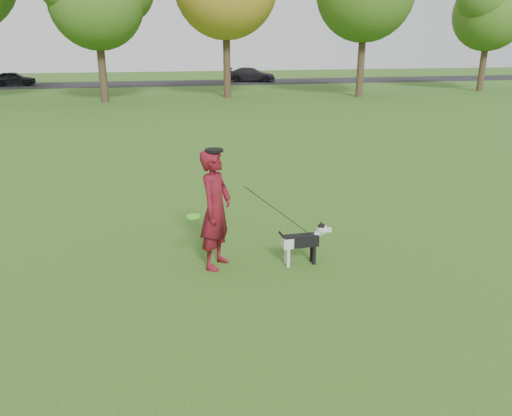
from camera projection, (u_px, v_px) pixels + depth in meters
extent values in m
plane|color=#285116|center=(263.00, 257.00, 8.77)|extent=(120.00, 120.00, 0.00)
cube|color=black|center=(159.00, 83.00, 45.74)|extent=(120.00, 7.00, 0.02)
imported|color=#500B0B|center=(216.00, 210.00, 8.13)|extent=(0.80, 0.87, 1.99)
cube|color=black|center=(301.00, 241.00, 8.37)|extent=(0.60, 0.19, 0.20)
cube|color=silver|center=(288.00, 242.00, 8.32)|extent=(0.17, 0.19, 0.18)
cylinder|color=silver|center=(288.00, 258.00, 8.34)|extent=(0.06, 0.06, 0.33)
cylinder|color=silver|center=(286.00, 255.00, 8.46)|extent=(0.06, 0.06, 0.33)
cylinder|color=black|center=(314.00, 255.00, 8.44)|extent=(0.06, 0.06, 0.33)
cylinder|color=black|center=(312.00, 252.00, 8.56)|extent=(0.06, 0.06, 0.33)
cylinder|color=silver|center=(316.00, 237.00, 8.41)|extent=(0.20, 0.12, 0.21)
sphere|color=silver|center=(322.00, 229.00, 8.39)|extent=(0.19, 0.19, 0.19)
sphere|color=black|center=(322.00, 227.00, 8.38)|extent=(0.14, 0.14, 0.14)
cube|color=silver|center=(328.00, 230.00, 8.42)|extent=(0.12, 0.07, 0.07)
sphere|color=black|center=(331.00, 230.00, 8.43)|extent=(0.04, 0.04, 0.04)
cone|color=black|center=(323.00, 225.00, 8.32)|extent=(0.07, 0.07, 0.08)
cone|color=black|center=(321.00, 223.00, 8.41)|extent=(0.07, 0.07, 0.08)
cylinder|color=black|center=(284.00, 238.00, 8.28)|extent=(0.21, 0.04, 0.27)
cylinder|color=black|center=(313.00, 236.00, 8.39)|extent=(0.13, 0.13, 0.02)
imported|color=black|center=(14.00, 79.00, 42.91)|extent=(3.60, 1.61, 1.20)
imported|color=black|center=(251.00, 75.00, 47.38)|extent=(4.87, 3.25, 1.31)
cylinder|color=#3FDC1B|center=(194.00, 216.00, 7.94)|extent=(0.23, 0.23, 0.02)
cylinder|color=black|center=(214.00, 150.00, 7.82)|extent=(0.29, 0.29, 0.04)
cylinder|color=#38281C|center=(102.00, 68.00, 30.82)|extent=(0.48, 0.48, 4.20)
cylinder|color=#38281C|center=(227.00, 59.00, 33.32)|extent=(0.48, 0.48, 5.04)
cylinder|color=#38281C|center=(361.00, 61.00, 33.89)|extent=(0.48, 0.48, 4.83)
cylinder|color=#38281C|center=(483.00, 64.00, 38.23)|extent=(0.48, 0.48, 3.99)
sphere|color=#426B1E|center=(491.00, 6.00, 36.93)|extent=(5.32, 5.32, 5.32)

